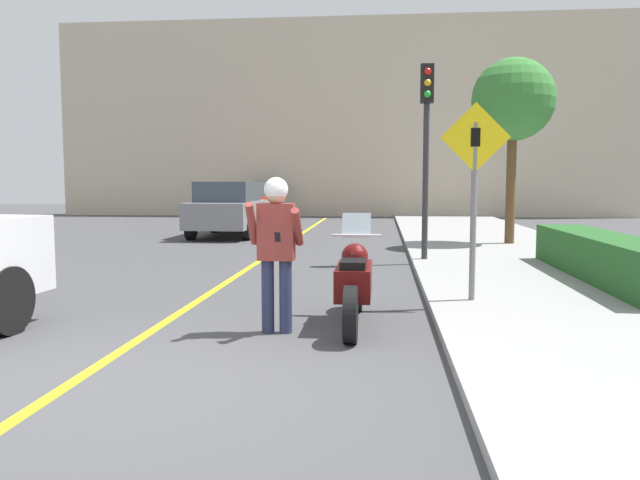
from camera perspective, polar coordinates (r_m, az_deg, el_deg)
ground_plane at (r=5.47m, az=-16.17°, el=-12.75°), size 80.00×80.00×0.00m
sidewalk_curb at (r=9.40m, az=23.16°, el=-5.04°), size 4.40×44.00×0.11m
road_center_line at (r=11.24m, az=-7.65°, el=-3.27°), size 0.12×36.00×0.01m
building_backdrop at (r=31.03m, az=1.99°, el=11.02°), size 28.00×1.20×9.50m
motorcycle at (r=7.31m, az=3.14°, el=-3.95°), size 0.62×2.24×1.29m
person_biker at (r=6.87m, az=-4.02°, el=0.17°), size 0.59×0.47×1.73m
crossing_sign at (r=8.45m, az=13.92°, el=5.15°), size 0.91×0.08×2.60m
traffic_light at (r=12.87m, az=9.71°, el=10.31°), size 0.26×0.30×3.90m
hedge_row at (r=11.14m, az=24.63°, el=-1.43°), size 0.90×5.38×0.70m
street_tree at (r=16.77m, az=17.25°, el=12.03°), size 2.08×2.08×4.67m
parked_car_grey at (r=19.41m, az=-8.31°, el=2.86°), size 1.88×4.20×1.68m
parked_car_red at (r=25.55m, az=-6.99°, el=3.46°), size 1.88×4.20×1.68m
parked_car_silver at (r=30.91m, az=-4.70°, el=3.80°), size 1.88×4.20×1.68m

